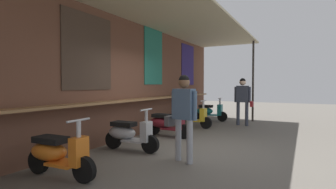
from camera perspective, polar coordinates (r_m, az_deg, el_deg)
The scene contains 9 objects.
ground_plane at distance 6.35m, azimuth 4.35°, elevation -11.46°, with size 35.61×35.61×0.00m, color #605B54.
market_stall_facade at distance 7.10m, azimuth -9.23°, elevation 5.87°, with size 12.72×2.83×3.47m.
scooter_orange at distance 4.66m, azimuth -23.27°, elevation -11.73°, with size 0.47×1.40×0.97m.
scooter_silver at distance 6.03m, azimuth -8.74°, elevation -8.44°, with size 0.46×1.40×0.97m.
scooter_maroon at distance 7.53m, azimuth -0.56°, elevation -6.31°, with size 0.48×1.40×0.97m.
scooter_yellow at distance 9.20m, azimuth 4.98°, elevation -4.78°, with size 0.48×1.40×0.97m.
scooter_teal at distance 10.99m, azimuth 8.87°, elevation -3.67°, with size 0.46×1.40×0.97m.
shopper_with_handbag at distance 9.91m, azimuth 16.09°, elevation -0.41°, with size 0.28×0.67×1.74m.
shopper_browsing at distance 5.03m, azimuth 3.36°, elevation -3.18°, with size 0.30×0.67×1.68m.
Camera 1 is at (-5.67, -2.44, 1.49)m, focal length 27.83 mm.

